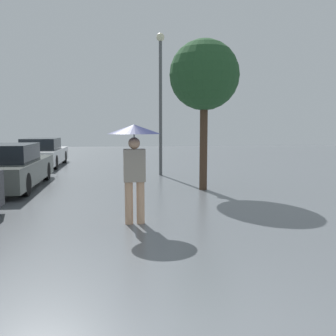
{
  "coord_description": "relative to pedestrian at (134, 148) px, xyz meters",
  "views": [
    {
      "loc": [
        -0.09,
        -2.4,
        1.73
      ],
      "look_at": [
        0.81,
        4.15,
        0.99
      ],
      "focal_mm": 40.0,
      "sensor_mm": 36.0,
      "label": 1
    }
  ],
  "objects": [
    {
      "name": "pedestrian",
      "position": [
        0.0,
        0.0,
        0.0
      ],
      "size": [
        0.93,
        0.93,
        1.76
      ],
      "color": "tan",
      "rests_on": "ground_plane"
    },
    {
      "name": "parked_car_farthest",
      "position": [
        -3.52,
        10.27,
        -0.8
      ],
      "size": [
        1.64,
        4.42,
        1.22
      ],
      "color": "silver",
      "rests_on": "ground_plane"
    },
    {
      "name": "tree",
      "position": [
        2.03,
        3.38,
        1.7
      ],
      "size": [
        1.87,
        1.87,
        4.02
      ],
      "color": "#473323",
      "rests_on": "ground_plane"
    },
    {
      "name": "parked_car_middle",
      "position": [
        -3.38,
        4.39,
        -0.79
      ],
      "size": [
        1.78,
        4.53,
        1.24
      ],
      "color": "#4C514C",
      "rests_on": "ground_plane"
    },
    {
      "name": "street_lamp",
      "position": [
        1.24,
        6.57,
        1.65
      ],
      "size": [
        0.28,
        0.28,
        4.9
      ],
      "color": "#515456",
      "rests_on": "ground_plane"
    }
  ]
}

